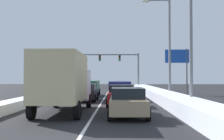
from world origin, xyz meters
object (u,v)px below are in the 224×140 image
(sedan_tan_right_lane_nearest, at_px, (128,102))
(traffic_light_gantry, at_px, (117,62))
(box_truck_center_lane_nearest, at_px, (64,80))
(street_lamp_right_mid, at_px, (166,40))
(sedan_black_center_lane_second, at_px, (86,92))
(street_lamp_right_near, at_px, (185,32))
(suv_navy_right_lane_third, at_px, (120,88))
(sedan_red_right_lane_second, at_px, (121,95))
(suv_green_center_lane_third, at_px, (90,87))
(roadside_sign_right, at_px, (178,61))

(sedan_tan_right_lane_nearest, relative_size, traffic_light_gantry, 0.42)
(box_truck_center_lane_nearest, height_order, traffic_light_gantry, traffic_light_gantry)
(box_truck_center_lane_nearest, relative_size, street_lamp_right_mid, 0.76)
(sedan_tan_right_lane_nearest, relative_size, sedan_black_center_lane_second, 1.00)
(street_lamp_right_near, bearing_deg, box_truck_center_lane_nearest, -165.10)
(suv_navy_right_lane_third, distance_m, street_lamp_right_near, 10.01)
(box_truck_center_lane_nearest, distance_m, traffic_light_gantry, 31.51)
(sedan_tan_right_lane_nearest, xyz_separation_m, sedan_red_right_lane_second, (-0.30, 5.67, 0.00))
(suv_green_center_lane_third, bearing_deg, street_lamp_right_mid, -33.37)
(sedan_red_right_lane_second, bearing_deg, suv_navy_right_lane_third, 90.18)
(roadside_sign_right, bearing_deg, box_truck_center_lane_nearest, -121.06)
(roadside_sign_right, bearing_deg, sedan_black_center_lane_second, -137.90)
(box_truck_center_lane_nearest, bearing_deg, roadside_sign_right, 58.94)
(sedan_black_center_lane_second, height_order, traffic_light_gantry, traffic_light_gantry)
(sedan_red_right_lane_second, height_order, suv_navy_right_lane_third, suv_navy_right_lane_third)
(roadside_sign_right, bearing_deg, sedan_tan_right_lane_nearest, -110.08)
(sedan_tan_right_lane_nearest, height_order, suv_navy_right_lane_third, suv_navy_right_lane_third)
(street_lamp_right_mid, bearing_deg, sedan_black_center_lane_second, -167.63)
(suv_navy_right_lane_third, distance_m, traffic_light_gantry, 21.42)
(sedan_tan_right_lane_nearest, height_order, box_truck_center_lane_nearest, box_truck_center_lane_nearest)
(sedan_red_right_lane_second, relative_size, street_lamp_right_near, 0.53)
(sedan_tan_right_lane_nearest, bearing_deg, suv_green_center_lane_third, 102.68)
(street_lamp_right_mid, bearing_deg, suv_navy_right_lane_third, 175.30)
(suv_green_center_lane_third, xyz_separation_m, traffic_light_gantry, (2.99, 16.41, 3.71))
(sedan_black_center_lane_second, distance_m, street_lamp_right_mid, 8.87)
(sedan_tan_right_lane_nearest, bearing_deg, sedan_black_center_lane_second, 109.00)
(sedan_black_center_lane_second, height_order, roadside_sign_right, roadside_sign_right)
(sedan_tan_right_lane_nearest, relative_size, suv_navy_right_lane_third, 0.92)
(sedan_tan_right_lane_nearest, relative_size, box_truck_center_lane_nearest, 0.62)
(box_truck_center_lane_nearest, bearing_deg, sedan_tan_right_lane_nearest, -20.18)
(sedan_red_right_lane_second, distance_m, sedan_black_center_lane_second, 4.87)
(suv_navy_right_lane_third, xyz_separation_m, traffic_light_gantry, (-0.33, 21.09, 3.71))
(sedan_red_right_lane_second, distance_m, roadside_sign_right, 15.15)
(traffic_light_gantry, distance_m, street_lamp_right_mid, 21.96)
(traffic_light_gantry, bearing_deg, suv_navy_right_lane_third, -89.10)
(suv_navy_right_lane_third, distance_m, street_lamp_right_mid, 6.28)
(suv_green_center_lane_third, height_order, traffic_light_gantry, traffic_light_gantry)
(sedan_red_right_lane_second, height_order, sedan_black_center_lane_second, same)
(sedan_tan_right_lane_nearest, bearing_deg, sedan_red_right_lane_second, 92.99)
(suv_navy_right_lane_third, relative_size, sedan_black_center_lane_second, 1.09)
(suv_navy_right_lane_third, relative_size, suv_green_center_lane_third, 1.00)
(box_truck_center_lane_nearest, xyz_separation_m, traffic_light_gantry, (2.97, 31.24, 2.82))
(sedan_red_right_lane_second, height_order, roadside_sign_right, roadside_sign_right)
(suv_green_center_lane_third, distance_m, roadside_sign_right, 11.15)
(traffic_light_gantry, bearing_deg, street_lamp_right_mid, -77.75)
(traffic_light_gantry, xyz_separation_m, street_lamp_right_near, (4.51, -29.25, 0.29))
(sedan_black_center_lane_second, bearing_deg, sedan_tan_right_lane_nearest, -71.00)
(traffic_light_gantry, height_order, street_lamp_right_mid, street_lamp_right_mid)
(suv_navy_right_lane_third, height_order, suv_green_center_lane_third, same)
(sedan_tan_right_lane_nearest, bearing_deg, roadside_sign_right, 69.92)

